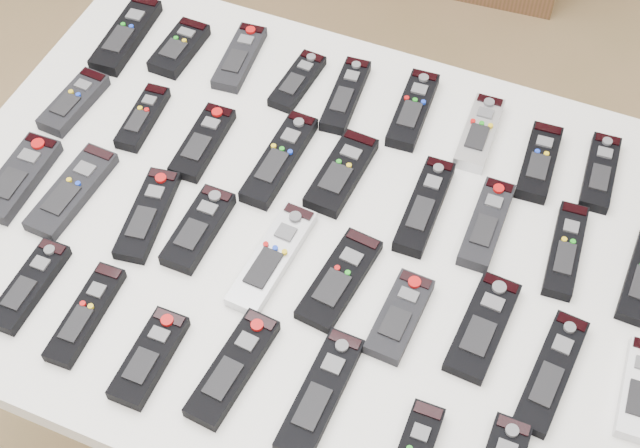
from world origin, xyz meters
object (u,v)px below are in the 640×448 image
at_px(remote_27, 551,372).
at_px(remote_28, 637,388).
at_px(remote_12, 203,142).
at_px(remote_17, 566,250).
at_px(remote_13, 280,159).
at_px(remote_16, 486,224).
at_px(remote_25, 400,316).
at_px(remote_31, 86,314).
at_px(remote_1, 179,48).
at_px(remote_3, 297,81).
at_px(remote_32, 149,357).
at_px(remote_6, 479,133).
at_px(remote_10, 74,102).
at_px(remote_15, 424,206).
at_px(remote_26, 483,327).
at_px(remote_7, 539,162).
at_px(remote_24, 340,279).
at_px(remote_30, 29,286).
at_px(remote_11, 143,118).
at_px(remote_4, 346,95).
at_px(remote_20, 72,191).
at_px(remote_23, 272,258).
at_px(remote_14, 342,173).
at_px(table, 320,252).
at_px(remote_19, 19,178).
at_px(remote_8, 600,172).
at_px(remote_21, 148,215).
at_px(remote_0, 126,35).
at_px(remote_2, 240,57).
at_px(remote_34, 320,393).
at_px(remote_22, 198,229).
at_px(remote_5, 413,110).

distance_m(remote_27, remote_28, 0.12).
xyz_separation_m(remote_12, remote_17, (0.62, 0.02, 0.00)).
height_order(remote_13, remote_16, same).
relative_size(remote_25, remote_31, 0.87).
relative_size(remote_1, remote_31, 0.80).
bearing_deg(remote_3, remote_32, -83.33).
height_order(remote_1, remote_6, same).
bearing_deg(remote_10, remote_15, 5.42).
xyz_separation_m(remote_16, remote_26, (0.05, -0.18, -0.00)).
bearing_deg(remote_7, remote_3, 173.85).
height_order(remote_24, remote_30, remote_30).
bearing_deg(remote_3, remote_11, -134.57).
xyz_separation_m(remote_4, remote_20, (-0.33, -0.37, 0.00)).
bearing_deg(remote_17, remote_23, -159.64).
relative_size(remote_20, remote_31, 1.09).
relative_size(remote_7, remote_27, 0.82).
xyz_separation_m(remote_14, remote_20, (-0.39, -0.21, -0.00)).
height_order(remote_6, remote_13, same).
bearing_deg(remote_12, remote_4, 44.93).
bearing_deg(remote_3, remote_31, -95.50).
bearing_deg(remote_17, remote_4, 153.78).
relative_size(remote_12, remote_20, 0.86).
bearing_deg(remote_25, table, 151.06).
height_order(remote_4, remote_28, remote_4).
xyz_separation_m(remote_1, remote_17, (0.77, -0.17, -0.00)).
relative_size(remote_14, remote_19, 0.98).
relative_size(remote_8, remote_13, 0.79).
xyz_separation_m(remote_21, remote_23, (0.22, 0.00, 0.00)).
relative_size(remote_0, remote_2, 1.20).
bearing_deg(remote_26, remote_17, 69.46).
height_order(remote_6, remote_10, same).
bearing_deg(remote_15, remote_23, -136.47).
relative_size(remote_3, remote_15, 0.76).
height_order(remote_20, remote_34, same).
relative_size(remote_1, remote_12, 0.85).
height_order(remote_8, remote_11, remote_11).
height_order(remote_3, remote_28, remote_28).
xyz_separation_m(remote_17, remote_20, (-0.77, -0.20, 0.00)).
xyz_separation_m(remote_15, remote_24, (-0.07, -0.18, -0.00)).
bearing_deg(remote_11, remote_16, -3.93).
bearing_deg(remote_22, remote_6, 46.85).
distance_m(remote_10, remote_28, 1.03).
distance_m(remote_1, remote_32, 0.64).
xyz_separation_m(remote_4, remote_30, (-0.29, -0.55, 0.00)).
relative_size(remote_5, remote_34, 0.90).
xyz_separation_m(remote_17, remote_31, (-0.63, -0.39, -0.00)).
relative_size(remote_22, remote_30, 0.98).
height_order(remote_6, remote_15, same).
height_order(remote_17, remote_25, same).
relative_size(remote_15, remote_21, 1.07).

